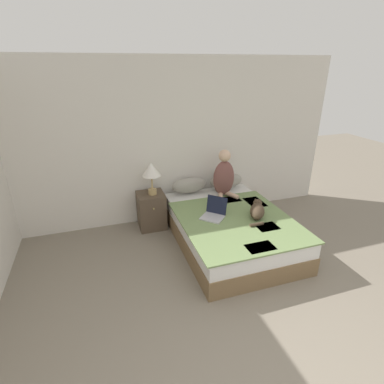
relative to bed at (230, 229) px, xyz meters
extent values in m
cube|color=silver|center=(-0.59, 1.11, 1.04)|extent=(5.64, 0.05, 2.55)
cube|color=brown|center=(0.00, 0.01, -0.11)|extent=(1.45, 2.07, 0.25)
cube|color=silver|center=(0.00, 0.01, 0.12)|extent=(1.42, 2.04, 0.21)
cube|color=#758E56|center=(0.00, -0.20, 0.23)|extent=(1.49, 1.65, 0.02)
cube|color=#B2BC70|center=(-0.03, -0.86, 0.24)|extent=(0.33, 0.21, 0.01)
cube|color=#B2BC70|center=(0.20, 0.45, 0.24)|extent=(0.30, 0.23, 0.01)
cube|color=#B2BC70|center=(0.30, -0.48, 0.24)|extent=(0.28, 0.22, 0.01)
cube|color=#B2BC70|center=(0.52, 0.24, 0.24)|extent=(0.24, 0.37, 0.01)
ellipsoid|color=gray|center=(-0.33, 0.90, 0.37)|extent=(0.58, 0.22, 0.26)
ellipsoid|color=gray|center=(0.32, 0.90, 0.37)|extent=(0.58, 0.22, 0.26)
ellipsoid|color=brown|center=(0.16, 0.65, 0.53)|extent=(0.35, 0.19, 0.57)
sphere|color=#DBB293|center=(0.16, 0.65, 0.89)|extent=(0.19, 0.19, 0.19)
cylinder|color=#DBB293|center=(0.07, 0.52, 0.28)|extent=(0.17, 0.25, 0.07)
cylinder|color=#DBB293|center=(0.26, 0.52, 0.28)|extent=(0.17, 0.25, 0.07)
ellipsoid|color=#473828|center=(0.29, -0.22, 0.34)|extent=(0.34, 0.40, 0.20)
sphere|color=#473828|center=(0.38, -0.05, 0.37)|extent=(0.13, 0.13, 0.13)
cone|color=#473828|center=(0.35, -0.03, 0.41)|extent=(0.06, 0.06, 0.06)
cone|color=#473828|center=(0.41, -0.07, 0.41)|extent=(0.06, 0.06, 0.06)
cylinder|color=#473828|center=(0.17, -0.41, 0.26)|extent=(0.19, 0.04, 0.04)
cube|color=#B7B7BC|center=(-0.30, -0.04, 0.25)|extent=(0.38, 0.38, 0.02)
cube|color=black|center=(-0.19, 0.07, 0.38)|extent=(0.25, 0.25, 0.24)
cube|color=brown|center=(-0.98, 0.83, 0.05)|extent=(0.41, 0.40, 0.58)
sphere|color=tan|center=(-0.98, 0.62, 0.18)|extent=(0.03, 0.03, 0.03)
cylinder|color=tan|center=(-0.95, 0.81, 0.38)|extent=(0.13, 0.13, 0.09)
cylinder|color=tan|center=(-0.95, 0.81, 0.53)|extent=(0.02, 0.02, 0.22)
cone|color=white|center=(-0.95, 0.81, 0.74)|extent=(0.28, 0.28, 0.21)
camera|label=1|loc=(-1.70, -3.38, 2.19)|focal=28.00mm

